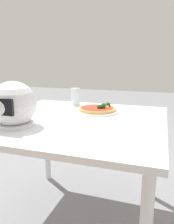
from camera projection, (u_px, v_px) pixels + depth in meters
ground_plane at (77, 222)px, 1.52m from camera, size 14.00×14.00×0.00m
dining_table at (76, 131)px, 1.37m from camera, size 1.05×1.04×0.73m
pizza_plate at (97, 111)px, 1.52m from camera, size 0.29×0.29×0.01m
pizza at (98, 109)px, 1.51m from camera, size 0.25×0.25×0.05m
motorcycle_helmet at (13, 105)px, 1.17m from camera, size 0.24×0.24×0.24m
drinking_glass at (75, 97)px, 1.73m from camera, size 0.07×0.07×0.14m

